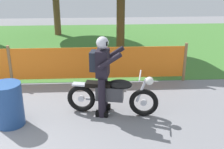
% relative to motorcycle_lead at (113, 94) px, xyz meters
% --- Properties ---
extents(grass_verge, '(24.00, 7.22, 0.01)m').
position_rel_motorcycle_lead_xyz_m(grass_verge, '(-2.57, 5.35, -0.44)').
color(grass_verge, '#427A33').
rests_on(grass_verge, ground).
extents(barrier_fence, '(9.29, 0.08, 1.05)m').
position_rel_motorcycle_lead_xyz_m(barrier_fence, '(-2.57, 1.74, 0.09)').
color(barrier_fence, olive).
rests_on(barrier_fence, ground).
extents(motorcycle_lead, '(1.93, 0.68, 0.92)m').
position_rel_motorcycle_lead_xyz_m(motorcycle_lead, '(0.00, 0.00, 0.00)').
color(motorcycle_lead, black).
rests_on(motorcycle_lead, ground).
extents(rider_lead, '(0.74, 0.62, 1.69)m').
position_rel_motorcycle_lead_xyz_m(rider_lead, '(-0.21, 0.04, 0.50)').
color(rider_lead, black).
rests_on(rider_lead, ground).
extents(spare_drum, '(0.58, 0.58, 0.88)m').
position_rel_motorcycle_lead_xyz_m(spare_drum, '(-2.08, -0.33, -0.01)').
color(spare_drum, navy).
rests_on(spare_drum, ground).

